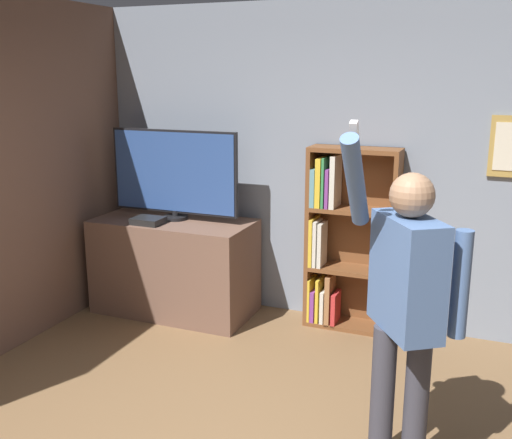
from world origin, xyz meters
The scene contains 7 objects.
wall_back centered at (0.01, 2.79, 1.35)m, with size 6.47×0.09×2.70m.
wall_side_brick centered at (-2.26, 1.38, 1.35)m, with size 0.06×4.36×2.70m.
tv_ledge centered at (-1.43, 2.35, 0.43)m, with size 1.40×0.69×0.85m.
television centered at (-1.43, 2.40, 1.26)m, with size 1.20×0.22×0.79m.
game_console centered at (-1.57, 2.15, 0.88)m, with size 0.26×0.21×0.06m.
bookshelf centered at (0.03, 2.61, 0.75)m, with size 0.74×0.28×1.54m.
person centered at (0.80, 0.87, 1.00)m, with size 0.62×0.57×1.90m.
Camera 1 is at (1.18, -2.11, 2.12)m, focal length 42.00 mm.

